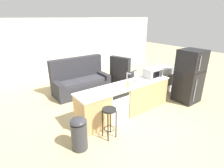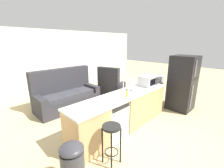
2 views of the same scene
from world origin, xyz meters
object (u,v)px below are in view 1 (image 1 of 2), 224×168
(trash_bin, at_px, (79,133))
(kettle, at_px, (156,65))
(dishwasher, at_px, (114,104))
(armchair, at_px, (122,77))
(refrigerator, at_px, (189,76))
(couch, at_px, (80,82))
(microwave, at_px, (153,73))
(bar_stool, at_px, (109,117))
(paper_towel_roll, at_px, (136,77))
(soap_bottle, at_px, (128,85))
(stove_range, at_px, (161,79))

(trash_bin, bearing_deg, kettle, 17.97)
(dishwasher, relative_size, armchair, 0.70)
(dishwasher, xyz_separation_m, kettle, (2.43, 0.68, 0.56))
(refrigerator, bearing_deg, couch, 132.92)
(microwave, distance_m, bar_stool, 2.20)
(paper_towel_roll, bearing_deg, refrigerator, -17.93)
(soap_bottle, distance_m, bar_stool, 1.10)
(soap_bottle, bearing_deg, couch, 96.37)
(refrigerator, xyz_separation_m, kettle, (-0.17, 1.23, 0.13))
(refrigerator, relative_size, soap_bottle, 9.70)
(couch, bearing_deg, kettle, -32.30)
(stove_range, xyz_separation_m, couch, (-2.54, 1.63, -0.06))
(soap_bottle, height_order, couch, couch)
(dishwasher, bearing_deg, microwave, -0.05)
(microwave, xyz_separation_m, soap_bottle, (-1.14, -0.16, -0.07))
(soap_bottle, relative_size, bar_stool, 0.24)
(microwave, xyz_separation_m, paper_towel_roll, (-0.67, 0.03, -0.00))
(soap_bottle, relative_size, kettle, 0.86)
(paper_towel_roll, relative_size, couch, 0.14)
(stove_range, relative_size, bar_stool, 1.22)
(paper_towel_roll, distance_m, trash_bin, 2.29)
(dishwasher, xyz_separation_m, soap_bottle, (0.33, -0.16, 0.55))
(dishwasher, xyz_separation_m, paper_towel_roll, (0.80, 0.03, 0.62))
(stove_range, bearing_deg, armchair, 121.89)
(kettle, bearing_deg, paper_towel_roll, -158.49)
(couch, bearing_deg, stove_range, -32.71)
(bar_stool, bearing_deg, dishwasher, 45.26)
(dishwasher, bearing_deg, refrigerator, -11.93)
(stove_range, bearing_deg, bar_stool, -160.29)
(paper_towel_roll, bearing_deg, bar_stool, -155.64)
(refrigerator, height_order, paper_towel_roll, refrigerator)
(stove_range, relative_size, kettle, 4.39)
(stove_range, height_order, bar_stool, stove_range)
(stove_range, xyz_separation_m, armchair, (-0.80, 1.29, -0.10))
(kettle, bearing_deg, soap_bottle, -158.21)
(armchair, bearing_deg, bar_stool, -134.50)
(refrigerator, distance_m, kettle, 1.25)
(stove_range, bearing_deg, microwave, -154.11)
(stove_range, bearing_deg, paper_towel_roll, -164.06)
(kettle, xyz_separation_m, trash_bin, (-3.75, -1.22, -0.61))
(paper_towel_roll, xyz_separation_m, bar_stool, (-1.39, -0.63, -0.50))
(soap_bottle, bearing_deg, refrigerator, -9.62)
(dishwasher, xyz_separation_m, refrigerator, (2.60, -0.55, 0.43))
(paper_towel_roll, height_order, trash_bin, paper_towel_roll)
(bar_stool, distance_m, trash_bin, 0.75)
(trash_bin, relative_size, couch, 0.37)
(dishwasher, distance_m, bar_stool, 0.84)
(soap_bottle, relative_size, couch, 0.09)
(dishwasher, relative_size, paper_towel_roll, 2.98)
(microwave, relative_size, armchair, 0.42)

